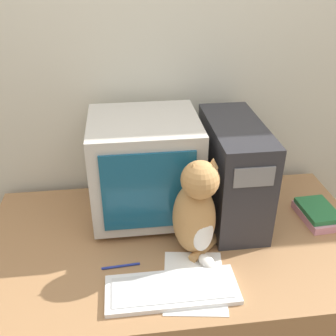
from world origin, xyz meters
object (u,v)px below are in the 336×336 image
at_px(computer_tower, 233,171).
at_px(pen, 121,266).
at_px(cat, 196,212).
at_px(book_stack, 318,213).
at_px(keyboard, 172,290).
at_px(crt_monitor, 145,167).

bearing_deg(computer_tower, pen, -149.95).
distance_m(computer_tower, cat, 0.30).
xyz_separation_m(cat, book_stack, (0.56, 0.14, -0.16)).
distance_m(computer_tower, keyboard, 0.55).
bearing_deg(book_stack, cat, -166.32).
bearing_deg(book_stack, crt_monitor, 169.09).
height_order(crt_monitor, keyboard, crt_monitor).
bearing_deg(cat, keyboard, -140.39).
height_order(computer_tower, cat, computer_tower).
distance_m(crt_monitor, computer_tower, 0.36).
xyz_separation_m(cat, pen, (-0.28, -0.05, -0.18)).
bearing_deg(cat, book_stack, -6.19).
relative_size(computer_tower, cat, 1.21).
bearing_deg(crt_monitor, keyboard, -83.85).
bearing_deg(computer_tower, book_stack, -13.26).
height_order(book_stack, pen, book_stack).
bearing_deg(book_stack, pen, -167.29).
height_order(keyboard, book_stack, book_stack).
xyz_separation_m(crt_monitor, computer_tower, (0.36, -0.05, -0.01)).
xyz_separation_m(crt_monitor, pen, (-0.12, -0.33, -0.22)).
height_order(keyboard, cat, cat).
bearing_deg(pen, cat, 10.75).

